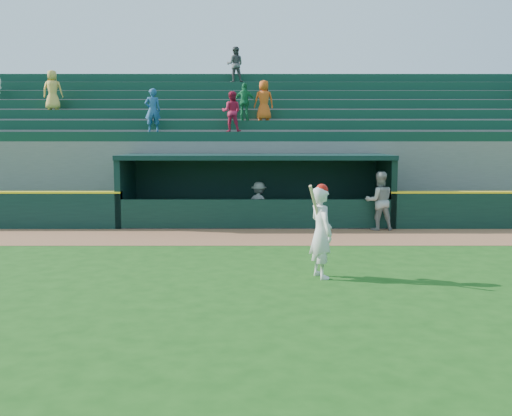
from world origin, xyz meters
name	(u,v)px	position (x,y,z in m)	size (l,w,h in m)	color
ground	(256,274)	(0.00, 0.00, 0.00)	(120.00, 120.00, 0.00)	#1A4A12
warning_track	(256,237)	(0.00, 4.90, 0.01)	(40.00, 3.00, 0.01)	brown
dugout_player_front	(379,201)	(4.08, 6.25, 0.97)	(0.94, 0.74, 1.94)	#999994
dugout_player_inside	(259,204)	(0.11, 7.33, 0.76)	(0.98, 0.56, 1.52)	gray
dugout	(256,185)	(0.00, 8.00, 1.36)	(9.40, 2.80, 2.46)	slate
stands	(257,153)	(0.07, 12.56, 2.40)	(34.50, 6.25, 7.10)	slate
batter_at_plate	(321,231)	(1.41, -0.27, 1.02)	(0.69, 0.87, 2.07)	silver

